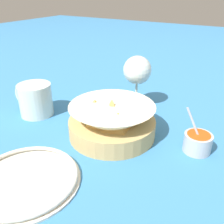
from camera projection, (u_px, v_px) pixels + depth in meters
name	position (u px, v px, depth m)	size (l,w,h in m)	color
ground_plane	(125.00, 129.00, 0.64)	(4.00, 4.00, 0.00)	teal
food_basket	(112.00, 122.00, 0.60)	(0.21, 0.21, 0.10)	tan
sauce_cup	(197.00, 143.00, 0.55)	(0.07, 0.06, 0.10)	#B7B7BC
wine_glass	(137.00, 72.00, 0.72)	(0.08, 0.08, 0.15)	silver
beer_mug	(35.00, 101.00, 0.70)	(0.13, 0.09, 0.09)	silver
side_plate	(25.00, 179.00, 0.47)	(0.21, 0.21, 0.01)	silver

